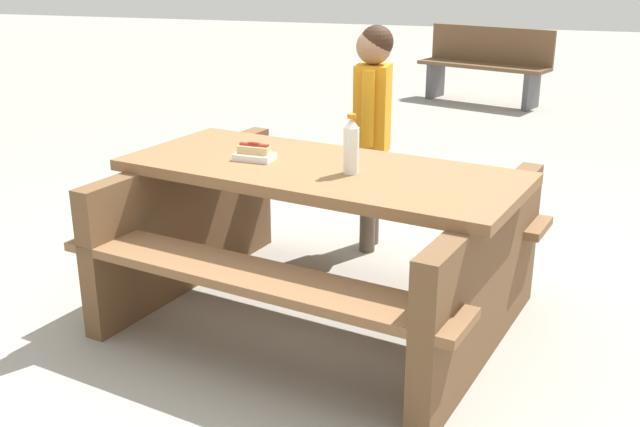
{
  "coord_description": "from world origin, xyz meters",
  "views": [
    {
      "loc": [
        -0.97,
        3.06,
        1.65
      ],
      "look_at": [
        0.0,
        0.0,
        0.52
      ],
      "focal_mm": 41.85,
      "sensor_mm": 36.0,
      "label": 1
    }
  ],
  "objects_px": {
    "picnic_table": "(320,230)",
    "child_in_coat": "(373,110)",
    "park_bench_mid": "(486,63)",
    "soda_bottle": "(351,146)",
    "hotdog_tray": "(254,153)"
  },
  "relations": [
    {
      "from": "picnic_table",
      "to": "park_bench_mid",
      "type": "relative_size",
      "value": 1.32
    },
    {
      "from": "child_in_coat",
      "to": "park_bench_mid",
      "type": "bearing_deg",
      "value": -91.89
    },
    {
      "from": "picnic_table",
      "to": "soda_bottle",
      "type": "relative_size",
      "value": 7.87
    },
    {
      "from": "picnic_table",
      "to": "child_in_coat",
      "type": "height_order",
      "value": "child_in_coat"
    },
    {
      "from": "child_in_coat",
      "to": "picnic_table",
      "type": "bearing_deg",
      "value": 89.53
    },
    {
      "from": "child_in_coat",
      "to": "park_bench_mid",
      "type": "height_order",
      "value": "child_in_coat"
    },
    {
      "from": "picnic_table",
      "to": "hotdog_tray",
      "type": "relative_size",
      "value": 11.06
    },
    {
      "from": "soda_bottle",
      "to": "park_bench_mid",
      "type": "relative_size",
      "value": 0.17
    },
    {
      "from": "soda_bottle",
      "to": "picnic_table",
      "type": "bearing_deg",
      "value": -22.69
    },
    {
      "from": "hotdog_tray",
      "to": "child_in_coat",
      "type": "relative_size",
      "value": 0.14
    },
    {
      "from": "hotdog_tray",
      "to": "child_in_coat",
      "type": "xyz_separation_m",
      "value": [
        -0.33,
        -0.94,
        0.04
      ]
    },
    {
      "from": "picnic_table",
      "to": "child_in_coat",
      "type": "relative_size",
      "value": 1.59
    },
    {
      "from": "park_bench_mid",
      "to": "hotdog_tray",
      "type": "bearing_deg",
      "value": 85.17
    },
    {
      "from": "soda_bottle",
      "to": "child_in_coat",
      "type": "distance_m",
      "value": 1.03
    },
    {
      "from": "park_bench_mid",
      "to": "soda_bottle",
      "type": "bearing_deg",
      "value": 89.95
    }
  ]
}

